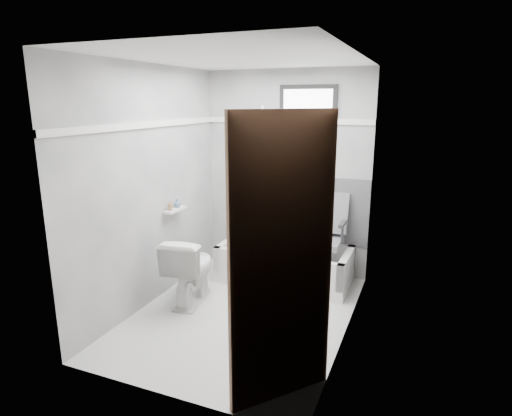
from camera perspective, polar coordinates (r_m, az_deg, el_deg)
The scene contains 19 objects.
floor at distance 4.35m, azimuth -1.79°, elevation -13.96°, with size 2.60×2.60×0.00m, color white.
ceiling at distance 3.85m, azimuth -2.08°, elevation 19.39°, with size 2.60×2.60×0.00m, color silver.
wall_back at distance 5.12m, azimuth 4.02°, elevation 4.58°, with size 2.00×0.02×2.40m, color slate.
wall_front at distance 2.83m, azimuth -12.70°, elevation -3.63°, with size 2.00×0.02×2.40m, color slate.
wall_left at distance 4.42m, azimuth -13.86°, elevation 2.68°, with size 0.02×2.60×2.40m, color slate.
wall_right at distance 3.65m, azimuth 12.59°, elevation 0.36°, with size 0.02×2.60×2.40m, color slate.
bathtub at distance 5.01m, azimuth 3.82°, elevation -7.41°, with size 1.50×0.70×0.42m, color white, non-canonical shape.
office_chair at distance 4.83m, azimuth 8.64°, elevation -3.69°, with size 0.53×0.53×0.92m, color slate, non-canonical shape.
toilet at distance 4.52m, azimuth -8.73°, elevation -8.04°, with size 0.40×0.72×0.71m, color white.
door at distance 2.52m, azimuth 6.81°, elevation -10.47°, with size 0.78×0.78×2.00m, color brown, non-canonical shape.
window at distance 4.96m, azimuth 6.95°, elevation 13.72°, with size 0.66×0.04×0.40m, color black, non-canonical shape.
backerboard at distance 5.12m, azimuth 6.56°, elevation -0.05°, with size 1.50×0.02×0.78m, color #4C4C4F.
trim_back at distance 5.04m, azimuth 4.09°, elevation 11.52°, with size 2.00×0.02×0.06m, color white.
trim_left at distance 4.34m, azimuth -14.21°, elevation 10.72°, with size 0.02×2.60×0.06m, color white.
pole at distance 4.96m, azimuth 1.93°, elevation 2.53°, with size 0.02×0.02×1.95m, color silver.
shelf at distance 4.70m, azimuth -10.72°, elevation -0.23°, with size 0.10×0.32×0.03m, color white.
soap_bottle_a at distance 4.63m, azimuth -11.39°, elevation 0.34°, with size 0.04×0.04×0.10m, color #95774A.
soap_bottle_b at distance 4.74m, azimuth -10.46°, elevation 0.64°, with size 0.07×0.07×0.10m, color slate.
faucet at distance 5.30m, azimuth 1.74°, elevation -2.27°, with size 0.26×0.10×0.16m, color silver, non-canonical shape.
Camera 1 is at (1.57, -3.50, 2.05)m, focal length 30.00 mm.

